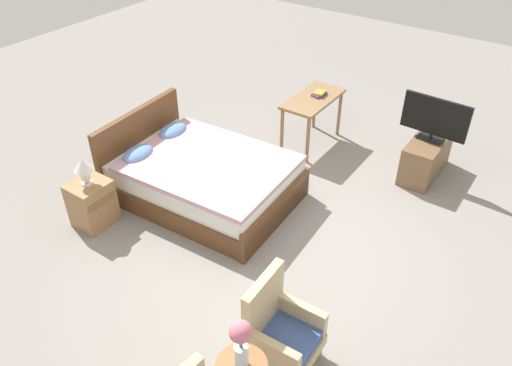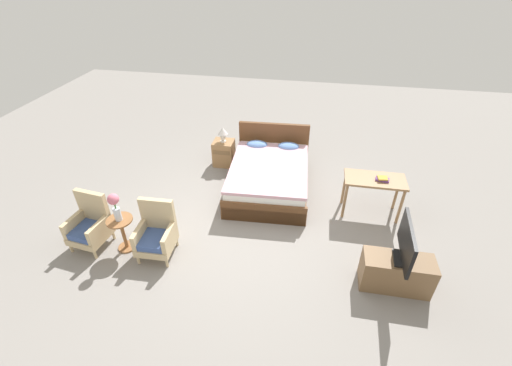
{
  "view_description": "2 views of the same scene",
  "coord_description": "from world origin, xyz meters",
  "px_view_note": "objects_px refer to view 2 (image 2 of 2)",
  "views": [
    {
      "loc": [
        -3.66,
        -2.32,
        3.88
      ],
      "look_at": [
        -0.03,
        0.2,
        0.69
      ],
      "focal_mm": 35.0,
      "sensor_mm": 36.0,
      "label": 1
    },
    {
      "loc": [
        0.89,
        -4.52,
        4.04
      ],
      "look_at": [
        0.04,
        0.14,
        0.77
      ],
      "focal_mm": 24.0,
      "sensor_mm": 36.0,
      "label": 2
    }
  ],
  "objects_px": {
    "armchair_by_window_right": "(157,234)",
    "vanity_desk": "(374,184)",
    "flower_vase": "(115,205)",
    "tv_stand": "(396,273)",
    "tv_flatscreen": "(406,244)",
    "book_stack": "(382,179)",
    "table_lamp": "(223,132)",
    "side_table": "(122,230)",
    "bed": "(269,175)",
    "nightstand": "(224,153)",
    "armchair_by_window_left": "(90,225)"
  },
  "relations": [
    {
      "from": "armchair_by_window_right",
      "to": "vanity_desk",
      "type": "height_order",
      "value": "armchair_by_window_right"
    },
    {
      "from": "flower_vase",
      "to": "tv_stand",
      "type": "xyz_separation_m",
      "value": [
        4.15,
        -0.02,
        -0.62
      ]
    },
    {
      "from": "tv_flatscreen",
      "to": "book_stack",
      "type": "height_order",
      "value": "tv_flatscreen"
    },
    {
      "from": "flower_vase",
      "to": "table_lamp",
      "type": "height_order",
      "value": "flower_vase"
    },
    {
      "from": "side_table",
      "to": "vanity_desk",
      "type": "distance_m",
      "value": 4.27
    },
    {
      "from": "side_table",
      "to": "tv_flatscreen",
      "type": "distance_m",
      "value": 4.18
    },
    {
      "from": "bed",
      "to": "table_lamp",
      "type": "relative_size",
      "value": 6.74
    },
    {
      "from": "flower_vase",
      "to": "tv_stand",
      "type": "distance_m",
      "value": 4.19
    },
    {
      "from": "armchair_by_window_right",
      "to": "tv_stand",
      "type": "xyz_separation_m",
      "value": [
        3.58,
        -0.03,
        -0.11
      ]
    },
    {
      "from": "nightstand",
      "to": "flower_vase",
      "type": "bearing_deg",
      "value": -107.68
    },
    {
      "from": "tv_flatscreen",
      "to": "side_table",
      "type": "bearing_deg",
      "value": 179.73
    },
    {
      "from": "nightstand",
      "to": "vanity_desk",
      "type": "relative_size",
      "value": 0.55
    },
    {
      "from": "armchair_by_window_right",
      "to": "book_stack",
      "type": "bearing_deg",
      "value": 24.4
    },
    {
      "from": "side_table",
      "to": "tv_stand",
      "type": "distance_m",
      "value": 4.15
    },
    {
      "from": "tv_stand",
      "to": "table_lamp",
      "type": "bearing_deg",
      "value": 138.76
    },
    {
      "from": "armchair_by_window_right",
      "to": "vanity_desk",
      "type": "distance_m",
      "value": 3.75
    },
    {
      "from": "armchair_by_window_left",
      "to": "bed",
      "type": "bearing_deg",
      "value": 38.99
    },
    {
      "from": "armchair_by_window_right",
      "to": "side_table",
      "type": "height_order",
      "value": "armchair_by_window_right"
    },
    {
      "from": "armchair_by_window_right",
      "to": "book_stack",
      "type": "height_order",
      "value": "armchair_by_window_right"
    },
    {
      "from": "armchair_by_window_left",
      "to": "side_table",
      "type": "height_order",
      "value": "armchair_by_window_left"
    },
    {
      "from": "nightstand",
      "to": "vanity_desk",
      "type": "bearing_deg",
      "value": -21.49
    },
    {
      "from": "flower_vase",
      "to": "tv_flatscreen",
      "type": "relative_size",
      "value": 0.56
    },
    {
      "from": "table_lamp",
      "to": "nightstand",
      "type": "bearing_deg",
      "value": -90.0
    },
    {
      "from": "tv_flatscreen",
      "to": "armchair_by_window_left",
      "type": "bearing_deg",
      "value": 179.6
    },
    {
      "from": "armchair_by_window_right",
      "to": "nightstand",
      "type": "distance_m",
      "value": 2.83
    },
    {
      "from": "book_stack",
      "to": "bed",
      "type": "bearing_deg",
      "value": 165.74
    },
    {
      "from": "armchair_by_window_left",
      "to": "tv_flatscreen",
      "type": "xyz_separation_m",
      "value": [
        4.71,
        -0.03,
        0.46
      ]
    },
    {
      "from": "table_lamp",
      "to": "tv_stand",
      "type": "xyz_separation_m",
      "value": [
        3.25,
        -2.85,
        -0.52
      ]
    },
    {
      "from": "armchair_by_window_left",
      "to": "flower_vase",
      "type": "xyz_separation_m",
      "value": [
        0.56,
        -0.01,
        0.51
      ]
    },
    {
      "from": "tv_flatscreen",
      "to": "table_lamp",
      "type": "bearing_deg",
      "value": 138.78
    },
    {
      "from": "table_lamp",
      "to": "vanity_desk",
      "type": "height_order",
      "value": "table_lamp"
    },
    {
      "from": "side_table",
      "to": "vanity_desk",
      "type": "relative_size",
      "value": 0.57
    },
    {
      "from": "armchair_by_window_right",
      "to": "side_table",
      "type": "xyz_separation_m",
      "value": [
        -0.57,
        -0.01,
        -0.0
      ]
    },
    {
      "from": "vanity_desk",
      "to": "tv_flatscreen",
      "type": "bearing_deg",
      "value": -82.82
    },
    {
      "from": "armchair_by_window_right",
      "to": "tv_stand",
      "type": "height_order",
      "value": "armchair_by_window_right"
    },
    {
      "from": "armchair_by_window_right",
      "to": "nightstand",
      "type": "relative_size",
      "value": 1.62
    },
    {
      "from": "armchair_by_window_right",
      "to": "flower_vase",
      "type": "bearing_deg",
      "value": -178.67
    },
    {
      "from": "bed",
      "to": "vanity_desk",
      "type": "relative_size",
      "value": 2.14
    },
    {
      "from": "side_table",
      "to": "tv_stand",
      "type": "bearing_deg",
      "value": -0.27
    },
    {
      "from": "side_table",
      "to": "flower_vase",
      "type": "relative_size",
      "value": 1.25
    },
    {
      "from": "bed",
      "to": "side_table",
      "type": "height_order",
      "value": "bed"
    },
    {
      "from": "side_table",
      "to": "nightstand",
      "type": "height_order",
      "value": "side_table"
    },
    {
      "from": "tv_stand",
      "to": "tv_flatscreen",
      "type": "xyz_separation_m",
      "value": [
        0.0,
        -0.0,
        0.57
      ]
    },
    {
      "from": "bed",
      "to": "armchair_by_window_left",
      "type": "xyz_separation_m",
      "value": [
        -2.59,
        -2.09,
        0.08
      ]
    },
    {
      "from": "book_stack",
      "to": "vanity_desk",
      "type": "bearing_deg",
      "value": 161.09
    },
    {
      "from": "bed",
      "to": "tv_flatscreen",
      "type": "distance_m",
      "value": 3.05
    },
    {
      "from": "table_lamp",
      "to": "book_stack",
      "type": "bearing_deg",
      "value": -21.42
    },
    {
      "from": "flower_vase",
      "to": "tv_flatscreen",
      "type": "bearing_deg",
      "value": -0.27
    },
    {
      "from": "book_stack",
      "to": "tv_flatscreen",
      "type": "bearing_deg",
      "value": -86.34
    },
    {
      "from": "table_lamp",
      "to": "armchair_by_window_right",
      "type": "bearing_deg",
      "value": -96.79
    }
  ]
}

